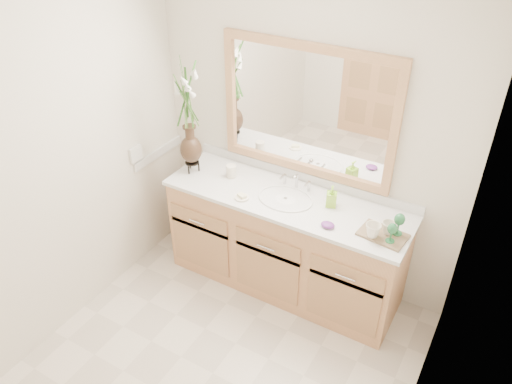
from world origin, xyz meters
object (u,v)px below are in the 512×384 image
Objects in this scene: flower_vase at (188,106)px; soap_bottle at (332,197)px; tumbler at (231,171)px; tray at (383,235)px.

soap_bottle is (1.13, 0.11, -0.48)m from flower_vase.
soap_bottle is at bearing 1.88° from tumbler.
soap_bottle reaches higher than tumbler.
flower_vase is 5.66× the size of soap_bottle.
soap_bottle reaches higher than tray.
flower_vase reaches higher than tray.
flower_vase reaches higher than soap_bottle.
soap_bottle is 0.47× the size of tray.
tumbler is 0.82m from soap_bottle.
soap_bottle is 0.46m from tray.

